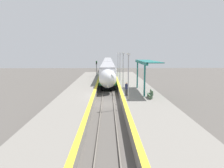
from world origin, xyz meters
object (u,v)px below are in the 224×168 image
(platform_bench, at_px, (151,94))
(lamppost_near, at_px, (128,73))
(train, at_px, (108,66))
(railway_signal, at_px, (97,68))
(lamppost_mid, at_px, (123,68))
(lamppost_far, at_px, (120,65))
(lamppost_farthest, at_px, (118,63))
(person_waiting, at_px, (127,89))

(platform_bench, bearing_deg, lamppost_near, -157.95)
(train, height_order, railway_signal, railway_signal)
(train, xyz_separation_m, lamppost_mid, (2.23, -32.21, 1.71))
(lamppost_far, distance_m, lamppost_farthest, 8.25)
(person_waiting, distance_m, lamppost_near, 3.30)
(train, bearing_deg, lamppost_far, -84.67)
(platform_bench, distance_m, lamppost_farthest, 23.94)
(train, xyz_separation_m, person_waiting, (2.27, -37.91, -0.39))
(train, relative_size, platform_bench, 38.26)
(lamppost_mid, bearing_deg, person_waiting, -89.64)
(platform_bench, bearing_deg, lamppost_far, 99.81)
(platform_bench, relative_size, railway_signal, 0.41)
(platform_bench, bearing_deg, train, 97.09)
(person_waiting, relative_size, railway_signal, 0.38)
(platform_bench, xyz_separation_m, lamppost_far, (-2.66, 15.41, 2.46))
(platform_bench, bearing_deg, person_waiting, 150.81)
(lamppost_near, distance_m, lamppost_mid, 8.25)
(person_waiting, bearing_deg, platform_bench, -29.19)
(platform_bench, relative_size, lamppost_near, 0.34)
(platform_bench, relative_size, lamppost_farthest, 0.34)
(lamppost_near, relative_size, lamppost_farthest, 1.00)
(lamppost_far, bearing_deg, railway_signal, 119.19)
(platform_bench, xyz_separation_m, lamppost_mid, (-2.66, 7.17, 2.46))
(railway_signal, distance_m, lamppost_near, 25.41)
(person_waiting, relative_size, lamppost_far, 0.32)
(platform_bench, bearing_deg, railway_signal, 107.19)
(lamppost_near, xyz_separation_m, lamppost_far, (0.00, 16.49, 0.00))
(railway_signal, bearing_deg, train, 80.91)
(train, distance_m, person_waiting, 37.98)
(railway_signal, relative_size, lamppost_mid, 0.83)
(person_waiting, distance_m, lamppost_mid, 6.07)
(person_waiting, distance_m, railway_signal, 22.90)
(platform_bench, xyz_separation_m, person_waiting, (-2.63, 1.47, 0.36))
(lamppost_mid, height_order, lamppost_farthest, same)
(platform_bench, distance_m, person_waiting, 3.03)
(person_waiting, distance_m, lamppost_far, 14.10)
(lamppost_far, bearing_deg, lamppost_near, -90.00)
(platform_bench, relative_size, lamppost_far, 0.34)
(lamppost_near, relative_size, lamppost_far, 1.00)
(train, distance_m, lamppost_far, 24.13)
(person_waiting, bearing_deg, train, 93.43)
(lamppost_mid, height_order, lamppost_far, same)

